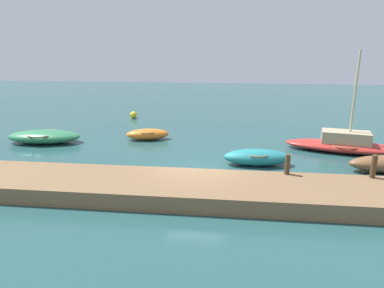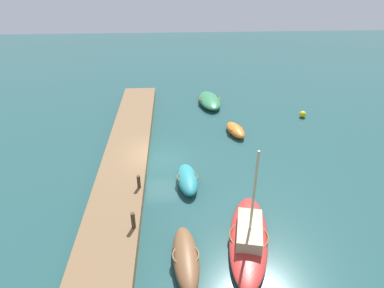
# 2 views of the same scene
# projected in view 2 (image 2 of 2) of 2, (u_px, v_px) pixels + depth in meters

# --- Properties ---
(ground_plane) EXTENTS (84.00, 84.00, 0.00)m
(ground_plane) POSITION_uv_depth(u_px,v_px,m) (159.00, 161.00, 23.26)
(ground_plane) COLOR #234C4C
(dock_platform) EXTENTS (25.29, 2.97, 0.64)m
(dock_platform) POSITION_uv_depth(u_px,v_px,m) (126.00, 158.00, 23.00)
(dock_platform) COLOR brown
(dock_platform) RESTS_ON ground_plane
(dinghy_orange) EXTENTS (2.82, 1.67, 0.68)m
(dinghy_orange) POSITION_uv_depth(u_px,v_px,m) (235.00, 130.00, 26.55)
(dinghy_orange) COLOR orange
(dinghy_orange) RESTS_ON ground_plane
(motorboat_green) EXTENTS (4.51, 2.32, 0.76)m
(motorboat_green) POSITION_uv_depth(u_px,v_px,m) (210.00, 100.00, 31.66)
(motorboat_green) COLOR #2D7A4C
(motorboat_green) RESTS_ON ground_plane
(sailboat_red) EXTENTS (6.57, 3.15, 5.44)m
(sailboat_red) POSITION_uv_depth(u_px,v_px,m) (249.00, 236.00, 16.57)
(sailboat_red) COLOR #B72D28
(sailboat_red) RESTS_ON ground_plane
(rowboat_brown) EXTENTS (3.98, 1.41, 0.79)m
(rowboat_brown) POSITION_uv_depth(u_px,v_px,m) (186.00, 258.00, 15.43)
(rowboat_brown) COLOR brown
(rowboat_brown) RESTS_ON ground_plane
(rowboat_teal) EXTENTS (3.31, 1.48, 0.78)m
(rowboat_teal) POSITION_uv_depth(u_px,v_px,m) (187.00, 179.00, 20.74)
(rowboat_teal) COLOR teal
(rowboat_teal) RESTS_ON ground_plane
(mooring_post_west) EXTENTS (0.20, 0.20, 0.82)m
(mooring_post_west) POSITION_uv_depth(u_px,v_px,m) (139.00, 182.00, 19.43)
(mooring_post_west) COLOR #47331E
(mooring_post_west) RESTS_ON dock_platform
(mooring_post_mid_west) EXTENTS (0.21, 0.21, 0.92)m
(mooring_post_mid_west) POSITION_uv_depth(u_px,v_px,m) (133.00, 220.00, 16.58)
(mooring_post_mid_west) COLOR #47331E
(mooring_post_mid_west) RESTS_ON dock_platform
(marker_buoy) EXTENTS (0.56, 0.56, 0.56)m
(marker_buoy) POSITION_uv_depth(u_px,v_px,m) (303.00, 114.00, 29.25)
(marker_buoy) COLOR yellow
(marker_buoy) RESTS_ON ground_plane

